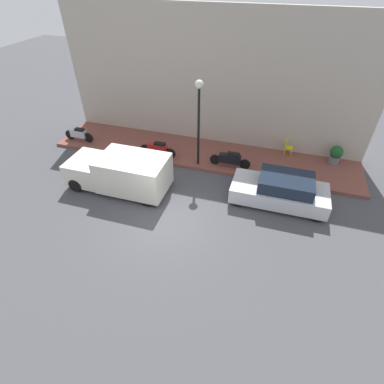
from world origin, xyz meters
The scene contains 11 objects.
ground_plane centered at (0.00, 0.00, 0.00)m, with size 60.00×60.00×0.00m, color #47474C.
sidewalk centered at (5.46, 0.00, 0.08)m, with size 3.10×16.69×0.16m.
building_facade centered at (7.15, 0.00, 3.55)m, with size 0.30×16.69×7.09m.
parked_car centered at (2.57, -4.39, 0.66)m, with size 1.85×4.14×1.39m.
delivery_van centered at (1.49, 2.85, 0.88)m, with size 2.01×4.74×1.72m.
scooter_silver centered at (4.65, 7.23, 0.58)m, with size 0.30×1.79×0.78m.
motorcycle_red centered at (4.40, 2.17, 0.60)m, with size 0.30×2.03×0.82m.
motorcycle_black centered at (4.54, -1.75, 0.59)m, with size 0.30×2.08×0.80m.
streetlamp centered at (4.31, -0.11, 3.25)m, with size 0.39×0.39×4.32m.
potted_plant centered at (6.43, -6.88, 0.69)m, with size 0.63×0.63×0.99m.
cafe_chair centered at (6.65, -4.47, 0.63)m, with size 0.40×0.40×0.83m.
Camera 1 is at (-8.44, -3.71, 8.72)m, focal length 28.00 mm.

